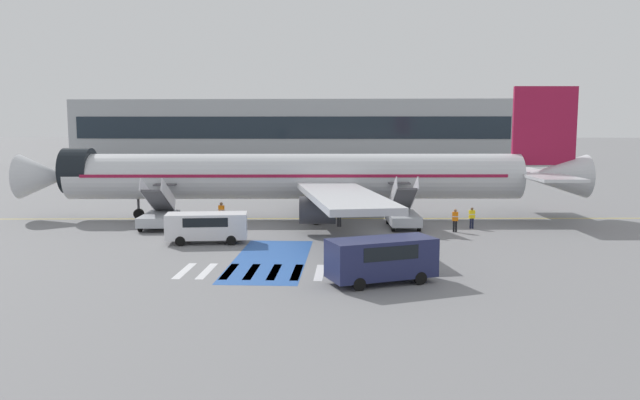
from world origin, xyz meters
TOP-DOWN VIEW (x-y plane):
  - ground_plane at (0.00, 0.00)m, footprint 600.00×600.00m
  - apron_leadline_yellow at (-0.44, 0.01)m, footprint 80.56×5.14m
  - apron_stand_patch_blue at (-0.44, -15.55)m, footprint 4.17×11.58m
  - apron_walkway_bar_0 at (-4.64, -18.52)m, footprint 0.44×3.60m
  - apron_walkway_bar_1 at (-3.44, -18.52)m, footprint 0.44×3.60m
  - apron_walkway_bar_2 at (-2.24, -18.52)m, footprint 0.44×3.60m
  - apron_walkway_bar_3 at (-1.04, -18.52)m, footprint 0.44×3.60m
  - apron_walkway_bar_4 at (0.16, -18.52)m, footprint 0.44×3.60m
  - apron_walkway_bar_5 at (1.36, -18.52)m, footprint 0.44×3.60m
  - apron_walkway_bar_6 at (2.56, -18.52)m, footprint 0.44×3.60m
  - airliner at (0.22, 0.05)m, footprint 46.42×34.71m
  - boarding_stairs_forward at (-10.25, -4.99)m, footprint 2.49×5.34m
  - boarding_stairs_aft at (8.07, -3.87)m, footprint 2.49×5.34m
  - fuel_tanker at (8.14, 23.60)m, footprint 3.55×8.95m
  - service_van_0 at (5.70, -20.50)m, footprint 5.66×4.03m
  - service_van_1 at (-5.25, -10.74)m, footprint 5.44×2.71m
  - ground_crew_0 at (-5.69, -4.12)m, footprint 0.48×0.37m
  - ground_crew_1 at (3.27, -3.81)m, footprint 0.47×0.32m
  - ground_crew_2 at (13.15, -4.13)m, footprint 0.47×0.31m
  - ground_crew_3 at (11.66, -5.72)m, footprint 0.45×0.27m
  - terminal_building at (-8.35, 80.49)m, footprint 90.98×12.10m

SIDE VIEW (x-z plane):
  - ground_plane at x=0.00m, z-range 0.00..0.00m
  - apron_leadline_yellow at x=-0.44m, z-range 0.00..0.01m
  - apron_stand_patch_blue at x=-0.44m, z-range 0.00..0.01m
  - apron_walkway_bar_0 at x=-4.64m, z-range 0.00..0.01m
  - apron_walkway_bar_1 at x=-3.44m, z-range 0.00..0.01m
  - apron_walkway_bar_2 at x=-2.24m, z-range 0.00..0.01m
  - apron_walkway_bar_3 at x=-1.04m, z-range 0.00..0.01m
  - apron_walkway_bar_4 at x=0.16m, z-range 0.00..0.01m
  - apron_walkway_bar_5 at x=1.36m, z-range 0.00..0.01m
  - apron_walkway_bar_6 at x=2.56m, z-range 0.00..0.01m
  - ground_crew_2 at x=13.15m, z-range 0.11..1.70m
  - ground_crew_3 at x=11.66m, z-range 0.13..1.81m
  - boarding_stairs_forward at x=-10.25m, z-range -0.99..2.95m
  - boarding_stairs_aft at x=8.07m, z-range -1.02..3.01m
  - ground_crew_1 at x=3.27m, z-range 0.15..1.99m
  - ground_crew_0 at x=-5.69m, z-range 0.15..2.00m
  - service_van_1 at x=-5.25m, z-range 0.21..2.17m
  - service_van_0 at x=5.70m, z-range 0.22..2.43m
  - fuel_tanker at x=8.14m, z-range 0.02..3.59m
  - airliner at x=0.22m, z-range -1.90..8.87m
  - terminal_building at x=-8.35m, z-range 0.00..12.64m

